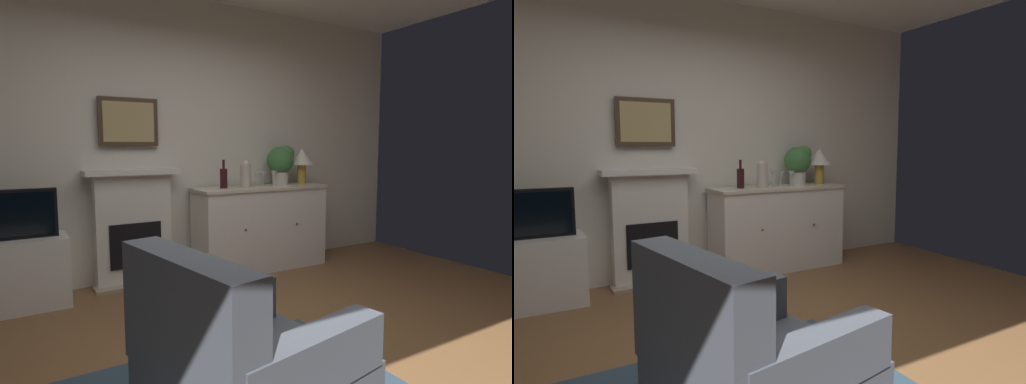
{
  "view_description": "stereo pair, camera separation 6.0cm",
  "coord_description": "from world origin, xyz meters",
  "views": [
    {
      "loc": [
        -1.43,
        -1.95,
        1.32
      ],
      "look_at": [
        0.06,
        0.55,
        1.0
      ],
      "focal_mm": 29.76,
      "sensor_mm": 36.0,
      "label": 1
    },
    {
      "loc": [
        -1.38,
        -1.98,
        1.32
      ],
      "look_at": [
        0.06,
        0.55,
        1.0
      ],
      "focal_mm": 29.76,
      "sensor_mm": 36.0,
      "label": 2
    }
  ],
  "objects": [
    {
      "name": "ground_plane",
      "position": [
        0.0,
        0.0,
        -0.05
      ],
      "size": [
        5.89,
        4.43,
        0.1
      ],
      "primitive_type": "cube",
      "color": "brown",
      "rests_on": "ground"
    },
    {
      "name": "wall_rear",
      "position": [
        0.0,
        2.19,
        1.39
      ],
      "size": [
        5.89,
        0.06,
        2.79
      ],
      "primitive_type": "cube",
      "color": "silver",
      "rests_on": "ground_plane"
    },
    {
      "name": "fireplace_unit",
      "position": [
        -0.4,
        2.06,
        0.55
      ],
      "size": [
        0.87,
        0.3,
        1.1
      ],
      "color": "white",
      "rests_on": "ground_plane"
    },
    {
      "name": "framed_picture",
      "position": [
        -0.4,
        2.1,
        1.54
      ],
      "size": [
        0.55,
        0.04,
        0.45
      ],
      "color": "#473323"
    },
    {
      "name": "sideboard_cabinet",
      "position": [
        0.91,
        1.88,
        0.45
      ],
      "size": [
        1.45,
        0.49,
        0.89
      ],
      "color": "white",
      "rests_on": "ground_plane"
    },
    {
      "name": "table_lamp",
      "position": [
        1.45,
        1.88,
        1.17
      ],
      "size": [
        0.26,
        0.26,
        0.4
      ],
      "color": "#B79338",
      "rests_on": "sideboard_cabinet"
    },
    {
      "name": "wine_bottle",
      "position": [
        0.48,
        1.9,
        1.0
      ],
      "size": [
        0.08,
        0.08,
        0.29
      ],
      "color": "#331419",
      "rests_on": "sideboard_cabinet"
    },
    {
      "name": "wine_glass_left",
      "position": [
        0.84,
        1.84,
        1.01
      ],
      "size": [
        0.07,
        0.07,
        0.16
      ],
      "color": "silver",
      "rests_on": "sideboard_cabinet"
    },
    {
      "name": "wine_glass_center",
      "position": [
        0.95,
        1.88,
        1.01
      ],
      "size": [
        0.07,
        0.07,
        0.16
      ],
      "color": "silver",
      "rests_on": "sideboard_cabinet"
    },
    {
      "name": "wine_glass_right",
      "position": [
        1.06,
        1.85,
        1.01
      ],
      "size": [
        0.07,
        0.07,
        0.16
      ],
      "color": "silver",
      "rests_on": "sideboard_cabinet"
    },
    {
      "name": "vase_decorative",
      "position": [
        0.69,
        1.83,
        1.03
      ],
      "size": [
        0.11,
        0.11,
        0.28
      ],
      "color": "beige",
      "rests_on": "sideboard_cabinet"
    },
    {
      "name": "tv_cabinet",
      "position": [
        -1.38,
        1.9,
        0.29
      ],
      "size": [
        0.75,
        0.42,
        0.58
      ],
      "color": "white",
      "rests_on": "ground_plane"
    },
    {
      "name": "tv_set",
      "position": [
        -1.38,
        1.87,
        0.78
      ],
      "size": [
        0.62,
        0.07,
        0.4
      ],
      "color": "black",
      "rests_on": "tv_cabinet"
    },
    {
      "name": "potted_plant_small",
      "position": [
        1.2,
        1.93,
        1.14
      ],
      "size": [
        0.3,
        0.3,
        0.43
      ],
      "color": "beige",
      "rests_on": "sideboard_cabinet"
    },
    {
      "name": "armchair",
      "position": [
        -0.62,
        -0.48,
        0.38
      ],
      "size": [
        0.93,
        0.89,
        0.92
      ],
      "color": "#474C56",
      "rests_on": "ground_plane"
    }
  ]
}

